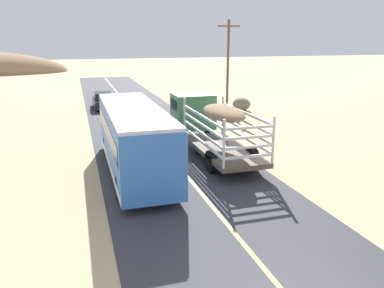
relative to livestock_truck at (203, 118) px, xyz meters
name	(u,v)px	position (x,y,z in m)	size (l,w,h in m)	color
livestock_truck	(203,118)	(0.00, 0.00, 0.00)	(2.53, 9.70, 3.02)	#3F7F4C
bus	(134,138)	(-4.64, -3.37, -0.04)	(2.54, 10.00, 3.21)	#3872C6
car_far	(103,101)	(-4.77, 15.31, -1.10)	(1.80, 4.40, 1.46)	black
power_pole_mid	(228,60)	(7.05, 13.76, 2.53)	(2.20, 0.24, 8.06)	brown
boulder_mid_field	(241,104)	(7.17, 10.53, -1.21)	(1.61, 1.69, 1.16)	#756656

